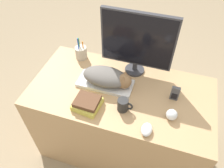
{
  "coord_description": "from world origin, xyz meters",
  "views": [
    {
      "loc": [
        0.26,
        -0.66,
        1.93
      ],
      "look_at": [
        -0.06,
        0.32,
        0.83
      ],
      "focal_mm": 35.0,
      "sensor_mm": 36.0,
      "label": 1
    }
  ],
  "objects_px": {
    "keyboard": "(105,83)",
    "computer_mouse": "(147,129)",
    "pen_cup": "(81,52)",
    "phone": "(175,93)",
    "cat": "(108,77)",
    "coffee_mug": "(123,105)",
    "book_stack": "(87,103)",
    "baseball": "(172,115)",
    "monitor": "(137,42)"
  },
  "relations": [
    {
      "from": "keyboard",
      "to": "computer_mouse",
      "type": "bearing_deg",
      "value": -38.81
    },
    {
      "from": "pen_cup",
      "to": "phone",
      "type": "height_order",
      "value": "pen_cup"
    },
    {
      "from": "cat",
      "to": "coffee_mug",
      "type": "relative_size",
      "value": 3.42
    },
    {
      "from": "phone",
      "to": "book_stack",
      "type": "bearing_deg",
      "value": -155.8
    },
    {
      "from": "computer_mouse",
      "to": "coffee_mug",
      "type": "xyz_separation_m",
      "value": [
        -0.18,
        0.12,
        0.03
      ]
    },
    {
      "from": "baseball",
      "to": "phone",
      "type": "distance_m",
      "value": 0.17
    },
    {
      "from": "monitor",
      "to": "coffee_mug",
      "type": "bearing_deg",
      "value": -87.3
    },
    {
      "from": "baseball",
      "to": "monitor",
      "type": "bearing_deg",
      "value": 132.44
    },
    {
      "from": "pen_cup",
      "to": "phone",
      "type": "distance_m",
      "value": 0.8
    },
    {
      "from": "keyboard",
      "to": "cat",
      "type": "bearing_deg",
      "value": 0.0
    },
    {
      "from": "coffee_mug",
      "to": "baseball",
      "type": "bearing_deg",
      "value": 5.02
    },
    {
      "from": "keyboard",
      "to": "pen_cup",
      "type": "relative_size",
      "value": 1.98
    },
    {
      "from": "phone",
      "to": "book_stack",
      "type": "relative_size",
      "value": 0.61
    },
    {
      "from": "coffee_mug",
      "to": "phone",
      "type": "xyz_separation_m",
      "value": [
        0.3,
        0.19,
        0.01
      ]
    },
    {
      "from": "cat",
      "to": "computer_mouse",
      "type": "xyz_separation_m",
      "value": [
        0.34,
        -0.29,
        -0.06
      ]
    },
    {
      "from": "coffee_mug",
      "to": "book_stack",
      "type": "distance_m",
      "value": 0.24
    },
    {
      "from": "phone",
      "to": "cat",
      "type": "bearing_deg",
      "value": -178.12
    },
    {
      "from": "baseball",
      "to": "phone",
      "type": "relative_size",
      "value": 0.63
    },
    {
      "from": "monitor",
      "to": "book_stack",
      "type": "height_order",
      "value": "monitor"
    },
    {
      "from": "cat",
      "to": "book_stack",
      "type": "bearing_deg",
      "value": -107.24
    },
    {
      "from": "keyboard",
      "to": "monitor",
      "type": "relative_size",
      "value": 0.77
    },
    {
      "from": "pen_cup",
      "to": "book_stack",
      "type": "distance_m",
      "value": 0.51
    },
    {
      "from": "monitor",
      "to": "baseball",
      "type": "bearing_deg",
      "value": -47.56
    },
    {
      "from": "cat",
      "to": "book_stack",
      "type": "distance_m",
      "value": 0.24
    },
    {
      "from": "baseball",
      "to": "coffee_mug",
      "type": "bearing_deg",
      "value": -174.98
    },
    {
      "from": "monitor",
      "to": "pen_cup",
      "type": "xyz_separation_m",
      "value": [
        -0.45,
        0.02,
        -0.22
      ]
    },
    {
      "from": "pen_cup",
      "to": "phone",
      "type": "xyz_separation_m",
      "value": [
        0.77,
        -0.21,
        0.0
      ]
    },
    {
      "from": "pen_cup",
      "to": "baseball",
      "type": "xyz_separation_m",
      "value": [
        0.78,
        -0.38,
        -0.02
      ]
    },
    {
      "from": "baseball",
      "to": "phone",
      "type": "xyz_separation_m",
      "value": [
        -0.0,
        0.16,
        0.02
      ]
    },
    {
      "from": "coffee_mug",
      "to": "pen_cup",
      "type": "xyz_separation_m",
      "value": [
        -0.47,
        0.4,
        0.01
      ]
    },
    {
      "from": "coffee_mug",
      "to": "pen_cup",
      "type": "distance_m",
      "value": 0.62
    },
    {
      "from": "coffee_mug",
      "to": "book_stack",
      "type": "relative_size",
      "value": 0.56
    },
    {
      "from": "computer_mouse",
      "to": "cat",
      "type": "bearing_deg",
      "value": 139.36
    },
    {
      "from": "coffee_mug",
      "to": "baseball",
      "type": "xyz_separation_m",
      "value": [
        0.31,
        0.03,
        -0.01
      ]
    },
    {
      "from": "phone",
      "to": "book_stack",
      "type": "distance_m",
      "value": 0.59
    },
    {
      "from": "monitor",
      "to": "keyboard",
      "type": "bearing_deg",
      "value": -128.87
    },
    {
      "from": "monitor",
      "to": "baseball",
      "type": "height_order",
      "value": "monitor"
    },
    {
      "from": "coffee_mug",
      "to": "monitor",
      "type": "bearing_deg",
      "value": 92.7
    },
    {
      "from": "monitor",
      "to": "computer_mouse",
      "type": "height_order",
      "value": "monitor"
    },
    {
      "from": "coffee_mug",
      "to": "pen_cup",
      "type": "relative_size",
      "value": 0.51
    },
    {
      "from": "baseball",
      "to": "phone",
      "type": "bearing_deg",
      "value": 91.47
    },
    {
      "from": "keyboard",
      "to": "pen_cup",
      "type": "distance_m",
      "value": 0.37
    },
    {
      "from": "keyboard",
      "to": "baseball",
      "type": "distance_m",
      "value": 0.51
    },
    {
      "from": "pen_cup",
      "to": "computer_mouse",
      "type": "bearing_deg",
      "value": -38.67
    },
    {
      "from": "book_stack",
      "to": "cat",
      "type": "bearing_deg",
      "value": 72.76
    },
    {
      "from": "computer_mouse",
      "to": "phone",
      "type": "xyz_separation_m",
      "value": [
        0.12,
        0.31,
        0.03
      ]
    },
    {
      "from": "baseball",
      "to": "book_stack",
      "type": "distance_m",
      "value": 0.54
    },
    {
      "from": "phone",
      "to": "book_stack",
      "type": "xyz_separation_m",
      "value": [
        -0.53,
        -0.24,
        -0.02
      ]
    },
    {
      "from": "cat",
      "to": "keyboard",
      "type": "bearing_deg",
      "value": 180.0
    },
    {
      "from": "monitor",
      "to": "pen_cup",
      "type": "relative_size",
      "value": 2.55
    }
  ]
}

